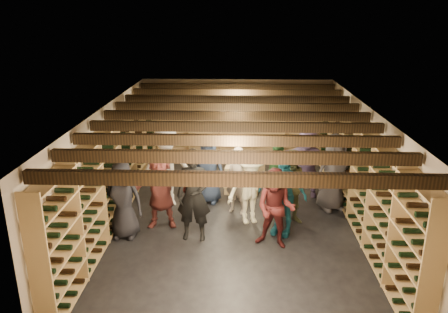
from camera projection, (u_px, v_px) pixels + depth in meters
ground at (235, 216)px, 9.59m from camera, size 8.00×8.00×0.00m
walls at (235, 165)px, 9.20m from camera, size 5.52×8.02×2.40m
ceiling at (236, 109)px, 8.82m from camera, size 5.50×8.00×0.01m
ceiling_joists at (236, 116)px, 8.87m from camera, size 5.40×7.12×0.18m
wine_rack_left at (115, 169)px, 9.33m from camera, size 0.32×7.50×2.15m
wine_rack_right at (358, 172)px, 9.16m from camera, size 0.32×7.50×2.15m
wine_rack_back at (237, 125)px, 12.87m from camera, size 4.70×0.30×2.15m
crate_stack_left at (235, 180)px, 10.71m from camera, size 0.54×0.39×0.68m
crate_stack_right at (254, 168)px, 11.53m from camera, size 0.57×0.46×0.68m
crate_loose at (248, 190)px, 10.78m from camera, size 0.53×0.38×0.17m
person_0 at (123, 200)px, 8.50m from camera, size 0.78×0.52×1.56m
person_1 at (194, 196)px, 8.38m from camera, size 0.70×0.49×1.84m
person_2 at (293, 187)px, 9.07m from camera, size 0.85×0.70×1.60m
person_3 at (250, 188)px, 9.09m from camera, size 1.13×0.85×1.55m
person_4 at (282, 194)px, 8.61m from camera, size 1.08×0.77×1.70m
person_5 at (161, 189)px, 8.94m from camera, size 1.53×0.55×1.63m
person_6 at (209, 170)px, 10.10m from camera, size 0.86×0.67×1.56m
person_7 at (238, 181)px, 9.56m from camera, size 0.64×0.53×1.50m
person_8 at (276, 209)px, 8.14m from camera, size 0.91×0.80×1.57m
person_9 at (166, 167)px, 9.85m from camera, size 1.38×1.08×1.88m
person_10 at (276, 176)px, 9.47m from camera, size 1.13×0.75×1.78m
person_11 at (306, 161)px, 10.47m from camera, size 1.65×1.08×1.70m
person_12 at (334, 172)px, 9.68m from camera, size 1.02×0.86×1.77m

